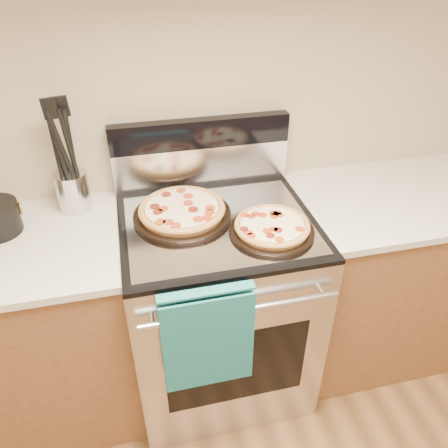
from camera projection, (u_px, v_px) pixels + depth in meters
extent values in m
plane|color=tan|center=(197.00, 85.00, 1.75)|extent=(4.00, 0.00, 4.00)
cube|color=#B7B7BC|center=(218.00, 307.00, 1.97)|extent=(0.76, 0.68, 0.90)
cube|color=black|center=(237.00, 367.00, 1.70)|extent=(0.56, 0.01, 0.40)
cube|color=black|center=(217.00, 223.00, 1.71)|extent=(0.76, 0.68, 0.02)
cube|color=silver|center=(202.00, 165.00, 1.91)|extent=(0.76, 0.06, 0.18)
cube|color=black|center=(201.00, 133.00, 1.82)|extent=(0.76, 0.06, 0.12)
cylinder|color=silver|center=(242.00, 310.00, 1.47)|extent=(0.70, 0.03, 0.03)
cube|color=gray|center=(219.00, 224.00, 1.68)|extent=(0.70, 0.55, 0.01)
cube|color=brown|center=(13.00, 338.00, 1.84)|extent=(1.00, 0.62, 0.88)
cube|color=brown|center=(389.00, 275.00, 2.17)|extent=(1.00, 0.62, 0.88)
cube|color=beige|center=(411.00, 196.00, 1.91)|extent=(1.02, 0.64, 0.03)
cylinder|color=silver|center=(73.00, 191.00, 1.76)|extent=(0.14, 0.14, 0.16)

